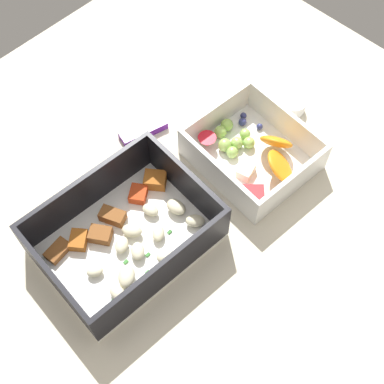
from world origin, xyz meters
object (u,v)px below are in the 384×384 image
Objects in this scene: pasta_container at (127,234)px; candy_bar at (143,130)px; fruit_bowl at (253,153)px; paper_cup_liner at (295,107)px.

candy_bar is at bearing 44.47° from pasta_container.
paper_cup_liner is at bearing 6.77° from fruit_bowl.
paper_cup_liner is at bearing -35.60° from candy_bar.
candy_bar is 22.65cm from paper_cup_liner.
fruit_bowl reaches higher than candy_bar.
paper_cup_liner is (11.16, 1.33, -0.89)cm from fruit_bowl.
paper_cup_liner is (31.75, -1.78, -1.15)cm from pasta_container.
paper_cup_liner reaches higher than candy_bar.
fruit_bowl is 16.27cm from candy_bar.
pasta_container is 1.33× the size of fruit_bowl.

